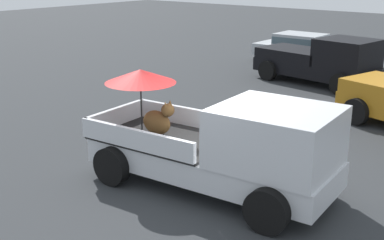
# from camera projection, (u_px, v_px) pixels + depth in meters

# --- Properties ---
(ground_plane) EXTENTS (80.00, 80.00, 0.00)m
(ground_plane) POSITION_uv_depth(u_px,v_px,m) (210.00, 187.00, 10.27)
(ground_plane) COLOR #2D3033
(pickup_truck_main) EXTENTS (5.19, 2.59, 2.27)m
(pickup_truck_main) POSITION_uv_depth(u_px,v_px,m) (226.00, 145.00, 9.77)
(pickup_truck_main) COLOR black
(pickup_truck_main) RESTS_ON ground
(pickup_truck_red) EXTENTS (5.01, 2.71, 1.80)m
(pickup_truck_red) POSITION_uv_depth(u_px,v_px,m) (323.00, 61.00, 18.85)
(pickup_truck_red) COLOR black
(pickup_truck_red) RESTS_ON ground
(parked_sedan_near) EXTENTS (4.30, 1.99, 1.33)m
(parked_sedan_near) POSITION_uv_depth(u_px,v_px,m) (301.00, 47.00, 22.97)
(parked_sedan_near) COLOR black
(parked_sedan_near) RESTS_ON ground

